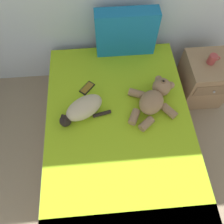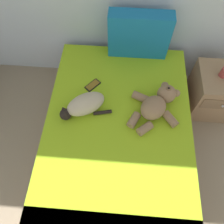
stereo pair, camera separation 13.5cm
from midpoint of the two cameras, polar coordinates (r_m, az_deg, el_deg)
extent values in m
cube|color=#9E7A56|center=(2.16, -0.09, -8.13)|extent=(1.30, 1.93, 0.30)
cube|color=white|center=(1.93, -0.10, -5.52)|extent=(1.27, 1.87, 0.20)
cube|color=#9EC61E|center=(1.85, -0.25, -2.53)|extent=(1.25, 1.74, 0.02)
cube|color=#1972AD|center=(2.17, 1.82, 20.14)|extent=(0.58, 0.15, 0.46)
ellipsoid|color=#C6B293|center=(1.84, -9.45, 1.04)|extent=(0.39, 0.34, 0.15)
sphere|color=black|center=(1.84, -14.31, -2.42)|extent=(0.10, 0.10, 0.10)
cone|color=black|center=(1.78, -14.28, -2.24)|extent=(0.04, 0.04, 0.04)
cone|color=black|center=(1.81, -15.12, -0.98)|extent=(0.04, 0.04, 0.04)
cylinder|color=black|center=(1.86, -4.76, -0.61)|extent=(0.16, 0.06, 0.03)
ellipsoid|color=black|center=(1.89, -12.20, -0.43)|extent=(0.11, 0.10, 0.04)
ellipsoid|color=#937051|center=(1.86, 8.33, 2.45)|extent=(0.30, 0.31, 0.16)
sphere|color=#937051|center=(1.96, 11.06, 6.39)|extent=(0.16, 0.16, 0.16)
sphere|color=brown|center=(1.91, 11.35, 7.35)|extent=(0.07, 0.07, 0.07)
sphere|color=black|center=(1.89, 11.49, 7.84)|extent=(0.02, 0.02, 0.02)
sphere|color=#937051|center=(2.00, 10.33, 8.46)|extent=(0.07, 0.07, 0.07)
sphere|color=#937051|center=(1.98, 13.44, 6.79)|extent=(0.07, 0.07, 0.07)
cylinder|color=#937051|center=(1.95, 4.53, 4.76)|extent=(0.16, 0.12, 0.07)
cylinder|color=#937051|center=(1.82, 3.78, -1.44)|extent=(0.12, 0.15, 0.07)
cylinder|color=#937051|center=(1.89, 12.92, 0.13)|extent=(0.14, 0.16, 0.07)
cylinder|color=#937051|center=(1.80, 6.97, -3.27)|extent=(0.15, 0.14, 0.07)
cube|color=black|center=(2.03, -8.52, 6.18)|extent=(0.15, 0.16, 0.01)
cube|color=olive|center=(2.03, -8.54, 6.26)|extent=(0.13, 0.14, 0.00)
cube|color=#9E7A56|center=(2.56, 21.54, 7.89)|extent=(0.46, 0.45, 0.54)
cube|color=#866849|center=(2.36, 23.87, 5.09)|extent=(0.39, 0.01, 0.15)
sphere|color=#B2B2B7|center=(2.35, 23.98, 4.76)|extent=(0.02, 0.02, 0.02)
cylinder|color=#B23F3F|center=(2.33, 23.49, 12.62)|extent=(0.08, 0.08, 0.09)
torus|color=#B23F3F|center=(2.35, 24.70, 12.67)|extent=(0.06, 0.01, 0.06)
camera|label=1|loc=(0.07, -92.19, -3.97)|focal=34.52mm
camera|label=2|loc=(0.07, 87.81, 3.97)|focal=34.52mm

